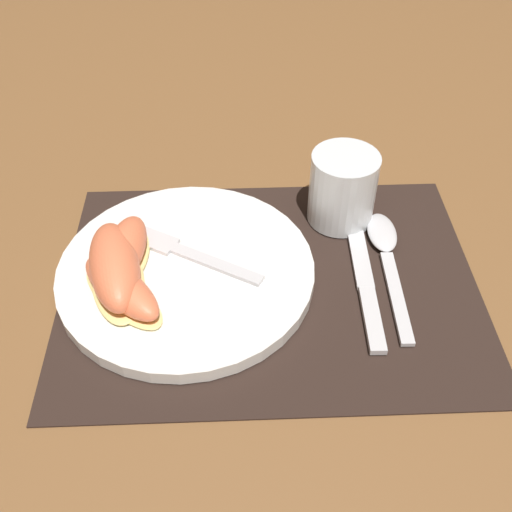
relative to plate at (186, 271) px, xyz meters
name	(u,v)px	position (x,y,z in m)	size (l,w,h in m)	color
ground_plane	(270,283)	(0.09, -0.01, -0.01)	(3.00, 3.00, 0.00)	brown
placemat	(270,282)	(0.09, -0.01, -0.01)	(0.45, 0.33, 0.00)	black
plate	(186,271)	(0.00, 0.00, 0.00)	(0.28, 0.28, 0.02)	white
juice_glass	(342,192)	(0.18, 0.09, 0.03)	(0.08, 0.08, 0.09)	silver
knife	(364,278)	(0.19, -0.01, -0.01)	(0.02, 0.21, 0.01)	silver
spoon	(386,248)	(0.23, 0.03, 0.00)	(0.04, 0.20, 0.01)	silver
fork	(179,250)	(-0.01, 0.02, 0.01)	(0.16, 0.11, 0.00)	silver
citrus_wedge_0	(126,251)	(-0.06, 0.01, 0.02)	(0.06, 0.11, 0.04)	#F4DB84
citrus_wedge_1	(115,268)	(-0.07, -0.02, 0.03)	(0.08, 0.14, 0.05)	#F4DB84
citrus_wedge_2	(122,289)	(-0.06, -0.04, 0.02)	(0.11, 0.12, 0.03)	#F4DB84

